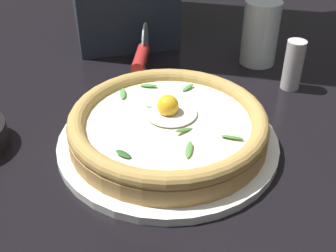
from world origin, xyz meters
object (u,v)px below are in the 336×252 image
Objects in this scene: drinking_glass at (260,37)px; pepper_shaker at (293,65)px; pizza at (168,125)px; pizza_cutter at (142,54)px.

pepper_shaker is (-0.10, -0.02, -0.01)m from drinking_glass.
pizza_cutter is at bearing 1.72° from pizza.
pizza is at bearing 136.77° from drinking_glass.
drinking_glass reaches higher than pepper_shaker.
pizza is 0.22m from pizza_cutter.
drinking_glass is (0.01, -0.22, 0.01)m from pizza_cutter.
drinking_glass is (0.23, -0.21, 0.02)m from pizza.
drinking_glass is at bearing -43.23° from pizza.
pepper_shaker reaches higher than pizza.
pizza is at bearing -178.28° from pizza_cutter.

